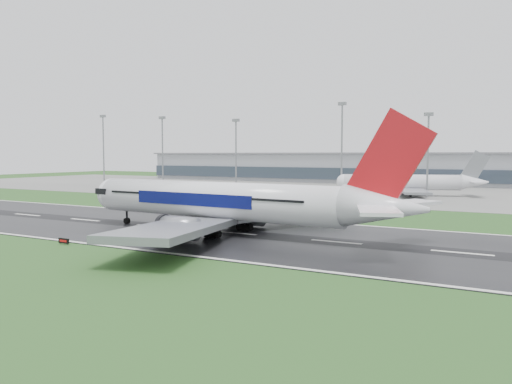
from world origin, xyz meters
The scene contains 12 objects.
ground centered at (0.00, 0.00, 0.00)m, with size 520.00×520.00×0.00m, color #20481A.
runway centered at (0.00, 0.00, 0.05)m, with size 400.00×45.00×0.10m, color black.
apron centered at (0.00, 125.00, 0.04)m, with size 400.00×130.00×0.08m, color slate.
terminal centered at (0.00, 185.00, 7.50)m, with size 240.00×36.00×15.00m, color gray.
main_airliner centered at (40.66, -1.64, 10.52)m, with size 70.55×67.19×20.83m, color white, non-canonical shape.
parked_airliner centered at (47.42, 105.02, 7.88)m, with size 53.21×49.54×15.60m, color white, non-canonical shape.
runway_sign centered at (21.39, -24.02, 0.52)m, with size 2.30×0.26×1.04m, color black, non-canonical shape.
floodmast_0 centered at (-96.63, 100.00, 16.28)m, with size 0.64×0.64×32.57m, color gray.
floodmast_1 centered at (-60.20, 100.00, 15.28)m, with size 0.64×0.64×30.57m, color gray.
floodmast_2 centered at (-21.52, 100.00, 14.11)m, with size 0.64×0.64×28.22m, color gray.
floodmast_3 centered at (24.26, 100.00, 16.39)m, with size 0.64×0.64×32.78m, color gray.
floodmast_4 centered at (55.01, 100.00, 13.89)m, with size 0.64×0.64×27.79m, color gray.
Camera 1 is at (90.86, -82.34, 14.90)m, focal length 36.40 mm.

